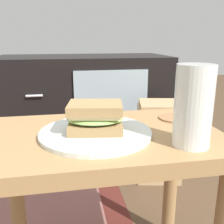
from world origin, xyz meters
name	(u,v)px	position (x,y,z in m)	size (l,w,h in m)	color
side_table	(104,167)	(0.00, 0.00, 0.37)	(0.56, 0.36, 0.46)	#A37A4C
tv_cabinet	(85,105)	(0.03, 0.95, 0.29)	(0.96, 0.46, 0.58)	black
plate	(96,133)	(-0.02, -0.01, 0.47)	(0.26, 0.26, 0.01)	silver
sandwich_front	(95,117)	(-0.02, -0.01, 0.50)	(0.14, 0.12, 0.07)	#9E7A4C
beer_glass	(193,108)	(0.17, -0.11, 0.54)	(0.08, 0.08, 0.17)	silver
coaster	(175,118)	(0.21, 0.07, 0.46)	(0.09, 0.09, 0.01)	#996B47
paper_bag	(159,142)	(0.35, 0.55, 0.19)	(0.24, 0.20, 0.39)	tan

